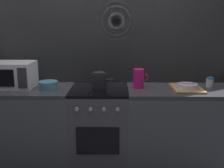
{
  "coord_description": "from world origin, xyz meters",
  "views": [
    {
      "loc": [
        0.18,
        -2.76,
        1.59
      ],
      "look_at": [
        0.13,
        0.0,
        0.95
      ],
      "focal_mm": 43.82,
      "sensor_mm": 36.0,
      "label": 1
    }
  ],
  "objects_px": {
    "stove_unit": "(100,129)",
    "kettle": "(100,80)",
    "pitcher": "(139,78)",
    "dish_pile": "(187,87)",
    "mixing_bowl": "(48,85)",
    "microwave": "(12,75)",
    "spice_jar": "(210,82)"
  },
  "relations": [
    {
      "from": "stove_unit",
      "to": "kettle",
      "type": "bearing_deg",
      "value": 84.74
    },
    {
      "from": "microwave",
      "to": "spice_jar",
      "type": "xyz_separation_m",
      "value": [
        2.1,
        0.05,
        -0.08
      ]
    },
    {
      "from": "microwave",
      "to": "dish_pile",
      "type": "height_order",
      "value": "microwave"
    },
    {
      "from": "mixing_bowl",
      "to": "pitcher",
      "type": "distance_m",
      "value": 0.95
    },
    {
      "from": "stove_unit",
      "to": "microwave",
      "type": "height_order",
      "value": "microwave"
    },
    {
      "from": "pitcher",
      "to": "spice_jar",
      "type": "relative_size",
      "value": 1.9
    },
    {
      "from": "pitcher",
      "to": "stove_unit",
      "type": "bearing_deg",
      "value": -173.4
    },
    {
      "from": "pitcher",
      "to": "dish_pile",
      "type": "bearing_deg",
      "value": -7.95
    },
    {
      "from": "microwave",
      "to": "stove_unit",
      "type": "bearing_deg",
      "value": -3.06
    },
    {
      "from": "kettle",
      "to": "spice_jar",
      "type": "bearing_deg",
      "value": 2.37
    },
    {
      "from": "dish_pile",
      "to": "mixing_bowl",
      "type": "bearing_deg",
      "value": 179.79
    },
    {
      "from": "mixing_bowl",
      "to": "dish_pile",
      "type": "xyz_separation_m",
      "value": [
        1.43,
        -0.01,
        -0.02
      ]
    },
    {
      "from": "kettle",
      "to": "mixing_bowl",
      "type": "distance_m",
      "value": 0.54
    },
    {
      "from": "dish_pile",
      "to": "spice_jar",
      "type": "distance_m",
      "value": 0.29
    },
    {
      "from": "dish_pile",
      "to": "pitcher",
      "type": "bearing_deg",
      "value": 172.05
    },
    {
      "from": "kettle",
      "to": "mixing_bowl",
      "type": "bearing_deg",
      "value": -173.37
    },
    {
      "from": "dish_pile",
      "to": "spice_jar",
      "type": "bearing_deg",
      "value": 23.17
    },
    {
      "from": "stove_unit",
      "to": "spice_jar",
      "type": "xyz_separation_m",
      "value": [
        1.18,
        0.09,
        0.5
      ]
    },
    {
      "from": "kettle",
      "to": "pitcher",
      "type": "distance_m",
      "value": 0.41
    },
    {
      "from": "pitcher",
      "to": "dish_pile",
      "type": "xyz_separation_m",
      "value": [
        0.49,
        -0.07,
        -0.08
      ]
    },
    {
      "from": "spice_jar",
      "to": "pitcher",
      "type": "bearing_deg",
      "value": -176.5
    },
    {
      "from": "kettle",
      "to": "mixing_bowl",
      "type": "relative_size",
      "value": 1.42
    },
    {
      "from": "kettle",
      "to": "pitcher",
      "type": "relative_size",
      "value": 1.42
    },
    {
      "from": "stove_unit",
      "to": "pitcher",
      "type": "distance_m",
      "value": 0.69
    },
    {
      "from": "spice_jar",
      "to": "kettle",
      "type": "bearing_deg",
      "value": -177.63
    },
    {
      "from": "stove_unit",
      "to": "mixing_bowl",
      "type": "distance_m",
      "value": 0.72
    },
    {
      "from": "mixing_bowl",
      "to": "spice_jar",
      "type": "xyz_separation_m",
      "value": [
        1.7,
        0.11,
        0.01
      ]
    },
    {
      "from": "mixing_bowl",
      "to": "spice_jar",
      "type": "distance_m",
      "value": 1.71
    },
    {
      "from": "mixing_bowl",
      "to": "spice_jar",
      "type": "relative_size",
      "value": 1.9
    },
    {
      "from": "pitcher",
      "to": "dish_pile",
      "type": "relative_size",
      "value": 0.5
    },
    {
      "from": "kettle",
      "to": "mixing_bowl",
      "type": "height_order",
      "value": "kettle"
    },
    {
      "from": "stove_unit",
      "to": "dish_pile",
      "type": "distance_m",
      "value": 1.02
    }
  ]
}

